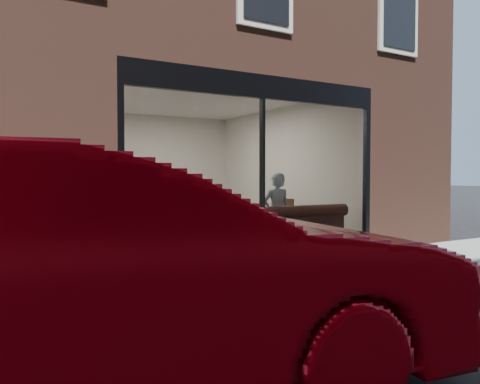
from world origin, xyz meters
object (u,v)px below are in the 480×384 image
cafe_table_right (260,214)px  parked_car (91,281)px  cafe_chair_left (179,235)px  cafe_table_left (178,216)px  person (276,213)px  cafe_chair_right (282,229)px  banquette (250,246)px

cafe_table_right → parked_car: size_ratio=0.13×
cafe_chair_left → parked_car: 6.95m
cafe_chair_left → cafe_table_left: bearing=84.8°
person → cafe_table_right: person is taller
person → parked_car: size_ratio=0.31×
cafe_table_right → cafe_chair_right: size_ratio=1.71×
banquette → cafe_table_right: (0.57, 0.57, 0.52)m
cafe_table_left → cafe_chair_left: 1.40m
cafe_table_left → cafe_table_right: same height
banquette → cafe_chair_left: banquette is taller
cafe_chair_right → banquette: bearing=30.6°
banquette → cafe_table_left: cafe_table_left is taller
parked_car → cafe_chair_left: bearing=-19.7°
banquette → cafe_chair_left: bearing=104.6°
person → cafe_table_left: 1.87m
banquette → person: person is taller
person → cafe_chair_left: bearing=-49.0°
cafe_table_right → cafe_chair_left: bearing=127.1°
banquette → cafe_table_left: size_ratio=6.19×
person → parked_car: 6.20m
cafe_chair_right → cafe_table_left: bearing=5.8°
banquette → cafe_table_right: bearing=44.8°
cafe_chair_right → parked_car: 8.16m
person → cafe_table_right: (-0.15, 0.35, -0.03)m
cafe_table_left → cafe_chair_left: cafe_table_left is taller
cafe_table_left → cafe_chair_right: (2.98, 0.94, -0.50)m
banquette → person: size_ratio=2.59×
banquette → cafe_chair_left: 2.08m
cafe_table_left → banquette: bearing=-37.6°
cafe_table_left → cafe_chair_right: size_ratio=1.65×
cafe_table_right → parked_car: bearing=-132.2°
parked_car → cafe_table_left: bearing=-20.5°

